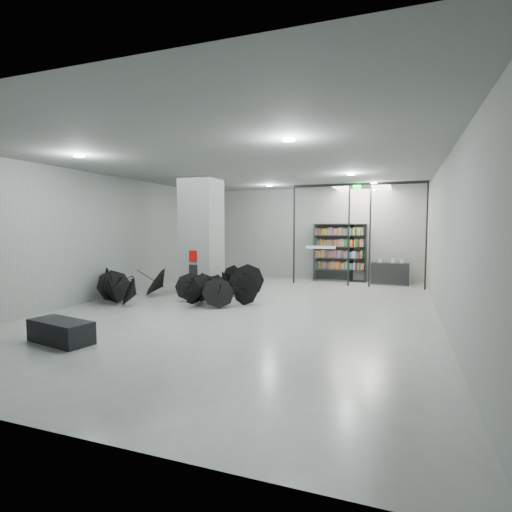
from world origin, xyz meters
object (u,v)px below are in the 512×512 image
(column, at_px, (202,236))
(bench, at_px, (61,331))
(umbrella_cluster, at_px, (188,291))
(shop_counter, at_px, (390,274))
(bookshelf, at_px, (340,252))

(column, distance_m, bench, 6.52)
(bench, height_order, umbrella_cluster, umbrella_cluster)
(bench, bearing_deg, umbrella_cluster, 99.68)
(column, relative_size, shop_counter, 2.73)
(column, relative_size, bookshelf, 1.63)
(bench, bearing_deg, bookshelf, 81.27)
(shop_counter, relative_size, umbrella_cluster, 0.26)
(bookshelf, bearing_deg, column, -137.71)
(shop_counter, height_order, umbrella_cluster, umbrella_cluster)
(column, xyz_separation_m, shop_counter, (6.14, 4.42, -1.56))
(shop_counter, bearing_deg, bench, -118.44)
(umbrella_cluster, bearing_deg, shop_counter, 44.38)
(shop_counter, distance_m, umbrella_cluster, 8.27)
(shop_counter, bearing_deg, column, -143.23)
(umbrella_cluster, bearing_deg, bookshelf, 57.76)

